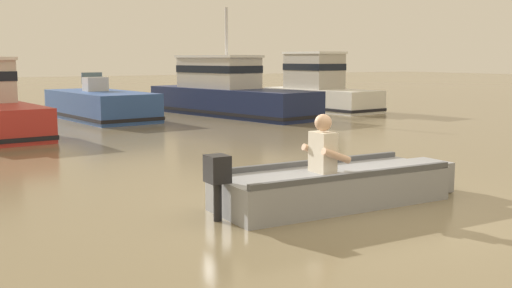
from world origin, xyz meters
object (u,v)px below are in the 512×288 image
object	(u,v)px
moored_boat_navy	(227,93)
moored_boat_blue	(100,106)
moored_boat_white	(319,89)
rowboat_with_person	(336,185)

from	to	relation	value
moored_boat_navy	moored_boat_blue	bearing A→B (deg)	169.46
moored_boat_navy	moored_boat_white	world-z (taller)	moored_boat_navy
moored_boat_blue	moored_boat_white	bearing A→B (deg)	-5.33
moored_boat_blue	moored_boat_white	xyz separation A→B (m)	(7.92, -0.74, 0.36)
rowboat_with_person	moored_boat_navy	bearing A→B (deg)	68.02
moored_boat_navy	rowboat_with_person	bearing A→B (deg)	-111.98
rowboat_with_person	moored_boat_navy	xyz separation A→B (m)	(4.80, 11.89, 0.49)
rowboat_with_person	moored_boat_navy	size ratio (longest dim) A/B	0.53
rowboat_with_person	moored_boat_blue	world-z (taller)	moored_boat_blue
moored_boat_blue	moored_boat_white	size ratio (longest dim) A/B	1.00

